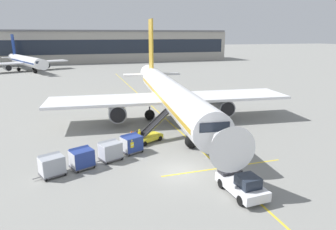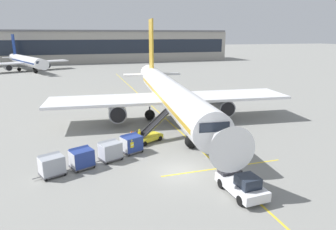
# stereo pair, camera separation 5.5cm
# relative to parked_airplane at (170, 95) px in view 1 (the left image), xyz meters

# --- Properties ---
(ground_plane) EXTENTS (600.00, 600.00, 0.00)m
(ground_plane) POSITION_rel_parked_airplane_xyz_m (-4.21, -15.95, -3.74)
(ground_plane) COLOR gray
(parked_airplane) EXTENTS (33.77, 43.37, 14.63)m
(parked_airplane) POSITION_rel_parked_airplane_xyz_m (0.00, 0.00, 0.00)
(parked_airplane) COLOR white
(parked_airplane) RESTS_ON ground
(belt_loader) EXTENTS (5.14, 3.61, 3.28)m
(belt_loader) POSITION_rel_parked_airplane_xyz_m (-4.91, -7.44, -2.84)
(belt_loader) COLOR gold
(belt_loader) RESTS_ON ground
(baggage_cart_lead) EXTENTS (2.81, 2.24, 1.91)m
(baggage_cart_lead) POSITION_rel_parked_airplane_xyz_m (-7.48, -10.11, -2.74)
(baggage_cart_lead) COLOR #515156
(baggage_cart_lead) RESTS_ON ground
(baggage_cart_second) EXTENTS (2.81, 2.24, 1.91)m
(baggage_cart_second) POSITION_rel_parked_airplane_xyz_m (-9.81, -11.41, -2.74)
(baggage_cart_second) COLOR #515156
(baggage_cart_second) RESTS_ON ground
(baggage_cart_third) EXTENTS (2.81, 2.24, 1.91)m
(baggage_cart_third) POSITION_rel_parked_airplane_xyz_m (-12.52, -12.49, -2.74)
(baggage_cart_third) COLOR #515156
(baggage_cart_third) RESTS_ON ground
(baggage_cart_fourth) EXTENTS (2.81, 2.24, 1.91)m
(baggage_cart_fourth) POSITION_rel_parked_airplane_xyz_m (-15.04, -13.29, -2.74)
(baggage_cart_fourth) COLOR #515156
(baggage_cart_fourth) RESTS_ON ground
(pushback_tug) EXTENTS (2.36, 4.52, 1.83)m
(pushback_tug) POSITION_rel_parked_airplane_xyz_m (-0.99, -21.00, -2.92)
(pushback_tug) COLOR silver
(pushback_tug) RESTS_ON ground
(ground_crew_by_loader) EXTENTS (0.53, 0.37, 1.74)m
(ground_crew_by_loader) POSITION_rel_parked_airplane_xyz_m (-7.61, -10.94, -2.74)
(ground_crew_by_loader) COLOR #333847
(ground_crew_by_loader) RESTS_ON ground
(ground_crew_by_carts) EXTENTS (0.52, 0.38, 1.74)m
(ground_crew_by_carts) POSITION_rel_parked_airplane_xyz_m (-7.37, -10.04, -2.74)
(ground_crew_by_carts) COLOR black
(ground_crew_by_carts) RESTS_ON ground
(ground_crew_marshaller) EXTENTS (0.41, 0.49, 1.74)m
(ground_crew_marshaller) POSITION_rel_parked_airplane_xyz_m (-6.16, -7.97, -2.74)
(ground_crew_marshaller) COLOR #514C42
(ground_crew_marshaller) RESTS_ON ground
(safety_cone_engine_keepout) EXTENTS (0.58, 0.58, 0.66)m
(safety_cone_engine_keepout) POSITION_rel_parked_airplane_xyz_m (-6.32, -5.09, -3.42)
(safety_cone_engine_keepout) COLOR black
(safety_cone_engine_keepout) RESTS_ON ground
(safety_cone_wingtip) EXTENTS (0.67, 0.67, 0.76)m
(safety_cone_wingtip) POSITION_rel_parked_airplane_xyz_m (-6.57, -5.14, -3.37)
(safety_cone_wingtip) COLOR black
(safety_cone_wingtip) RESTS_ON ground
(apron_guidance_line_lead_in) EXTENTS (0.20, 110.00, 0.01)m
(apron_guidance_line_lead_in) POSITION_rel_parked_airplane_xyz_m (-0.38, -0.77, -3.74)
(apron_guidance_line_lead_in) COLOR yellow
(apron_guidance_line_lead_in) RESTS_ON ground
(apron_guidance_line_stop_bar) EXTENTS (12.00, 0.20, 0.01)m
(apron_guidance_line_stop_bar) POSITION_rel_parked_airplane_xyz_m (-0.08, -16.33, -3.74)
(apron_guidance_line_stop_bar) COLOR yellow
(apron_guidance_line_stop_bar) RESTS_ON ground
(terminal_building) EXTENTS (120.39, 19.33, 13.57)m
(terminal_building) POSITION_rel_parked_airplane_xyz_m (-4.26, 99.89, 2.99)
(terminal_building) COLOR #A8A399
(terminal_building) RESTS_ON ground
(distant_airplane) EXTENTS (26.47, 33.41, 11.88)m
(distant_airplane) POSITION_rel_parked_airplane_xyz_m (-27.60, 70.82, -0.55)
(distant_airplane) COLOR white
(distant_airplane) RESTS_ON ground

